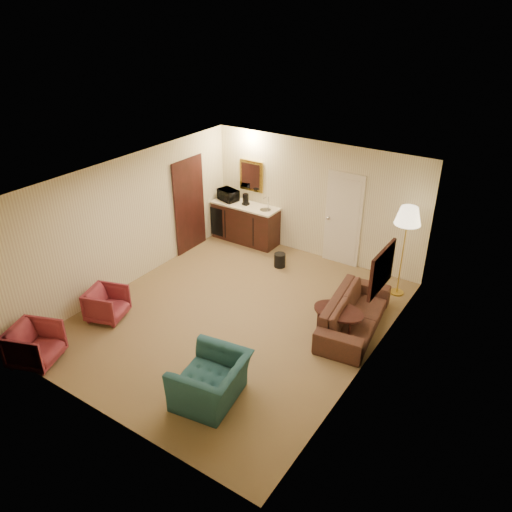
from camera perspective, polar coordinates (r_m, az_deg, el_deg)
The scene contains 12 objects.
ground at distance 9.25m, azimuth -2.33°, elevation -6.83°, with size 6.00×6.00×0.00m, color olive.
room_walls at distance 9.02m, azimuth -0.18°, elevation 4.72°, with size 5.02×6.01×2.61m.
wetbar_cabinet at distance 11.80m, azimuth -1.20°, elevation 3.80°, with size 1.64×0.58×0.92m, color #341510.
sofa at distance 8.88m, azimuth 11.25°, elevation -5.89°, with size 2.07×0.61×0.81m, color black.
teal_armchair at distance 7.30m, azimuth -5.20°, elevation -13.30°, with size 1.05×0.68×0.92m, color #1D484A.
rose_chair_near at distance 9.40m, azimuth -16.70°, elevation -5.12°, with size 0.63×0.59×0.65m, color maroon.
rose_chair_far at distance 8.72m, azimuth -24.00°, elevation -9.09°, with size 0.70×0.66×0.72m, color maroon.
coffee_table at distance 8.73m, azimuth 9.31°, elevation -7.54°, with size 0.88×0.60×0.51m, color black.
floor_lamp at distance 9.85m, azimuth 16.44°, elevation 0.47°, with size 0.49×0.49×1.84m, color gold.
waste_bin at distance 10.78m, azimuth 2.73°, elevation -0.48°, with size 0.25×0.25×0.31m, color black.
microwave at distance 11.85m, azimuth -3.22°, elevation 7.12°, with size 0.49×0.27×0.33m, color black.
coffee_maker at distance 11.58m, azimuth -1.19°, elevation 6.49°, with size 0.14×0.14×0.27m, color black.
Camera 1 is at (4.51, -6.14, 5.23)m, focal length 35.00 mm.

